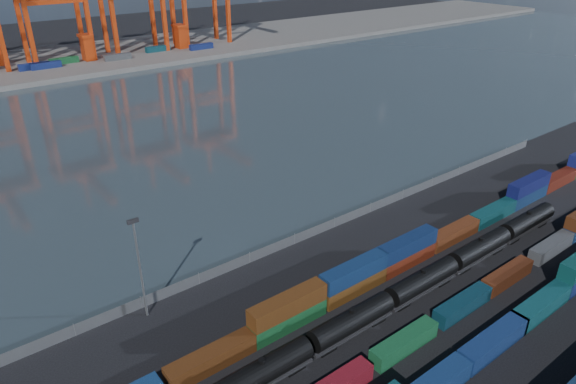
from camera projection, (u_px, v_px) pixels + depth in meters
ground at (412, 325)px, 75.50m from camera, size 700.00×700.00×0.00m
harbor_water at (131, 132)px, 149.77m from camera, size 700.00×700.00×0.00m
far_quay at (36, 65)px, 223.60m from camera, size 700.00×70.00×2.00m
container_row_south at (461, 363)px, 65.86m from camera, size 127.64×2.68×5.72m
container_row_mid at (456, 307)px, 76.46m from camera, size 141.57×2.36×5.02m
container_row_north at (422, 246)px, 90.50m from camera, size 142.25×2.58×5.51m
tanker_string at (310, 346)px, 68.40m from camera, size 123.32×3.18×4.56m
waterfront_fence at (295, 239)px, 94.85m from camera, size 160.12×0.12×2.20m
yard_light_mast at (139, 264)px, 73.31m from camera, size 1.60×0.40×16.60m
quay_containers at (15, 69)px, 206.27m from camera, size 172.58×10.99×2.60m
straddle_carriers at (32, 53)px, 212.10m from camera, size 140.00×7.00×11.10m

